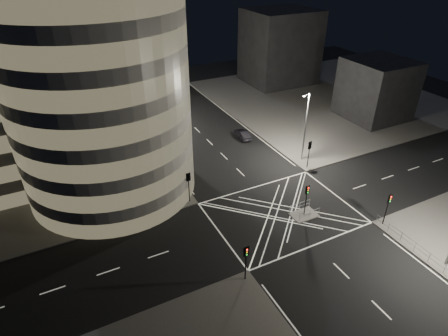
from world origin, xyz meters
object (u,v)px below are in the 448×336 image
central_island (304,215)px  traffic_signal_nl (246,257)px  traffic_signal_island (307,195)px  traffic_signal_fl (189,182)px  traffic_signal_nr (388,204)px  sedan (243,134)px  traffic_signal_fr (309,150)px  street_lamp_left_near (167,145)px  street_lamp_left_far (129,98)px  street_lamp_right_far (305,125)px

central_island → traffic_signal_nl: bearing=-153.9°
central_island → traffic_signal_island: (0.00, 0.00, 2.84)m
traffic_signal_fl → traffic_signal_nr: 22.24m
central_island → sedan: 20.72m
central_island → traffic_signal_fl: size_ratio=0.75×
traffic_signal_nr → sedan: bearing=97.6°
traffic_signal_fl → traffic_signal_fr: (17.60, 0.00, 0.00)m
street_lamp_left_near → sedan: street_lamp_left_near is taller
central_island → traffic_signal_island: 2.84m
traffic_signal_nl → traffic_signal_nr: same height
traffic_signal_nr → street_lamp_left_far: 41.15m
traffic_signal_nr → traffic_signal_island: size_ratio=1.00×
traffic_signal_nr → traffic_signal_island: (-6.80, 5.30, 0.00)m
street_lamp_left_far → traffic_signal_nr: bearing=-63.6°
street_lamp_left_near → street_lamp_right_far: (18.87, -3.00, 0.00)m
traffic_signal_nl → street_lamp_left_far: 36.90m
traffic_signal_fl → traffic_signal_nl: size_ratio=1.00×
traffic_signal_nl → sedan: traffic_signal_nl is taller
traffic_signal_fr → sedan: 12.81m
traffic_signal_nl → street_lamp_right_far: (18.24, 15.80, 2.63)m
traffic_signal_fr → traffic_signal_island: size_ratio=1.00×
street_lamp_right_far → sedan: 11.80m
street_lamp_right_far → street_lamp_left_near: bearing=171.0°
central_island → traffic_signal_nl: size_ratio=0.75×
traffic_signal_fr → traffic_signal_nl: bearing=-142.3°
central_island → traffic_signal_fl: traffic_signal_fl is taller
traffic_signal_nl → traffic_signal_nr: (17.60, 0.00, 0.00)m
traffic_signal_island → street_lamp_left_far: size_ratio=0.40×
street_lamp_left_far → street_lamp_right_far: 28.23m
traffic_signal_fl → traffic_signal_fr: same height
sedan → traffic_signal_fl: bearing=47.7°
traffic_signal_nr → central_island: bearing=142.1°
street_lamp_left_near → street_lamp_right_far: 19.11m
traffic_signal_fl → traffic_signal_nl: bearing=-90.0°
street_lamp_left_far → traffic_signal_fr: bearing=-51.8°
traffic_signal_fr → street_lamp_left_far: 29.63m
traffic_signal_nl → sedan: (14.16, 25.74, -2.25)m
traffic_signal_nr → sedan: size_ratio=1.00×
traffic_signal_fl → street_lamp_right_far: size_ratio=0.40×
traffic_signal_nl → street_lamp_left_near: 18.99m
traffic_signal_fr → street_lamp_left_far: (-18.24, 23.20, 2.63)m
traffic_signal_fr → traffic_signal_nr: bearing=-90.0°
traffic_signal_nl → traffic_signal_island: bearing=26.1°
central_island → traffic_signal_fr: (6.80, 8.30, 2.84)m
sedan → traffic_signal_island: bearing=87.7°
traffic_signal_nl → street_lamp_right_far: 24.27m
central_island → traffic_signal_fr: bearing=50.7°
traffic_signal_nr → street_lamp_left_near: (-18.24, 18.80, 2.63)m
central_island → traffic_signal_nr: traffic_signal_nr is taller
traffic_signal_fl → traffic_signal_island: (10.80, -8.30, 0.00)m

